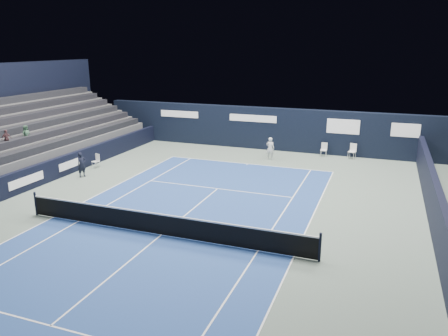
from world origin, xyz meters
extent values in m
plane|color=#57685E|center=(0.00, 2.00, 0.00)|extent=(48.00, 48.00, 0.00)
cube|color=navy|center=(0.00, 0.00, 0.00)|extent=(10.97, 23.77, 0.01)
cube|color=black|center=(10.50, 6.00, 0.90)|extent=(0.30, 22.00, 1.80)
cube|color=silver|center=(4.35, 15.66, 0.44)|extent=(0.43, 0.41, 0.04)
cube|color=silver|center=(4.36, 15.85, 0.70)|extent=(0.42, 0.04, 0.50)
cylinder|color=silver|center=(4.54, 15.82, 0.22)|extent=(0.02, 0.02, 0.44)
cylinder|color=silver|center=(4.18, 15.83, 0.22)|extent=(0.02, 0.02, 0.44)
cylinder|color=silver|center=(4.53, 15.48, 0.22)|extent=(0.02, 0.02, 0.44)
cylinder|color=silver|center=(4.17, 15.49, 0.22)|extent=(0.02, 0.02, 0.44)
cube|color=white|center=(4.36, 15.87, 0.78)|extent=(0.34, 0.09, 0.32)
cube|color=silver|center=(6.25, 15.68, 0.48)|extent=(0.56, 0.54, 0.04)
cube|color=silver|center=(6.31, 15.88, 0.77)|extent=(0.45, 0.15, 0.55)
cylinder|color=silver|center=(6.49, 15.81, 0.24)|extent=(0.03, 0.03, 0.48)
cylinder|color=silver|center=(6.11, 15.91, 0.24)|extent=(0.03, 0.03, 0.48)
cylinder|color=silver|center=(6.40, 15.45, 0.24)|extent=(0.03, 0.03, 0.48)
cylinder|color=silver|center=(6.01, 15.55, 0.24)|extent=(0.03, 0.03, 0.48)
cube|color=silver|center=(-8.76, 7.65, 0.41)|extent=(0.48, 0.46, 0.04)
cube|color=silver|center=(-8.71, 7.82, 0.65)|extent=(0.38, 0.13, 0.46)
cylinder|color=silver|center=(-8.56, 7.76, 0.20)|extent=(0.02, 0.02, 0.41)
cylinder|color=silver|center=(-8.88, 7.85, 0.20)|extent=(0.02, 0.02, 0.41)
cylinder|color=silver|center=(-8.65, 7.46, 0.20)|extent=(0.02, 0.02, 0.41)
cylinder|color=silver|center=(-8.97, 7.55, 0.20)|extent=(0.02, 0.02, 0.41)
imported|color=black|center=(-8.29, 5.72, 0.74)|extent=(0.53, 0.63, 1.48)
cube|color=white|center=(0.00, 11.88, 0.01)|extent=(10.97, 0.06, 0.00)
cube|color=white|center=(5.49, 0.00, 0.01)|extent=(0.06, 23.77, 0.00)
cube|color=white|center=(-5.49, 0.00, 0.01)|extent=(0.06, 23.77, 0.00)
cube|color=white|center=(4.12, 0.00, 0.01)|extent=(0.06, 23.77, 0.00)
cube|color=white|center=(-4.12, 0.00, 0.01)|extent=(0.06, 23.77, 0.00)
cube|color=white|center=(0.00, 6.40, 0.01)|extent=(8.23, 0.06, 0.00)
cube|color=white|center=(0.00, -6.40, 0.01)|extent=(8.23, 0.06, 0.00)
cube|color=white|center=(0.00, 0.00, 0.01)|extent=(0.06, 12.80, 0.00)
cube|color=white|center=(0.00, 11.73, 0.01)|extent=(0.06, 0.30, 0.00)
cylinder|color=black|center=(6.40, 0.00, 0.55)|extent=(0.10, 0.10, 1.10)
cylinder|color=black|center=(-6.40, 0.00, 0.55)|extent=(0.10, 0.10, 1.10)
cube|color=black|center=(0.00, 0.00, 0.46)|extent=(12.80, 0.03, 0.86)
cube|color=white|center=(0.00, 0.00, 0.91)|extent=(12.80, 0.05, 0.06)
cube|color=black|center=(0.00, 16.50, 1.55)|extent=(26.00, 0.60, 3.10)
cube|color=silver|center=(-7.00, 16.18, 2.30)|extent=(3.20, 0.02, 0.50)
cube|color=silver|center=(-1.00, 16.18, 2.30)|extent=(3.60, 0.02, 0.50)
cube|color=silver|center=(5.50, 16.18, 2.10)|extent=(2.20, 0.02, 1.00)
cube|color=silver|center=(9.50, 16.18, 2.10)|extent=(1.80, 0.02, 0.90)
cube|color=black|center=(-9.50, 6.00, 0.60)|extent=(0.30, 22.00, 1.20)
cube|color=silver|center=(-9.33, 2.50, 0.60)|extent=(0.02, 2.40, 0.45)
cube|color=silver|center=(-9.33, 6.00, 0.60)|extent=(0.02, 2.00, 0.45)
cube|color=#444447|center=(-10.10, 7.00, 0.82)|extent=(0.90, 16.00, 1.65)
cube|color=#48484B|center=(-11.00, 7.00, 1.05)|extent=(0.90, 16.00, 2.10)
cube|color=#464648|center=(-11.90, 7.00, 1.27)|extent=(0.90, 16.00, 2.55)
cube|color=#454547|center=(-12.80, 7.00, 1.50)|extent=(0.90, 16.00, 3.00)
cube|color=#4D4C4F|center=(-13.70, 7.00, 1.73)|extent=(0.90, 16.00, 3.45)
cube|color=#4F4F52|center=(-14.60, 7.00, 1.95)|extent=(0.90, 16.00, 3.90)
cube|color=black|center=(-10.10, 7.00, 1.85)|extent=(0.63, 15.20, 0.40)
cube|color=black|center=(-11.00, 7.00, 2.30)|extent=(0.63, 15.20, 0.40)
cube|color=black|center=(-11.90, 7.00, 2.75)|extent=(0.63, 15.20, 0.40)
cube|color=black|center=(-12.80, 7.00, 3.20)|extent=(0.63, 15.20, 0.40)
cube|color=black|center=(-13.70, 7.00, 3.65)|extent=(0.63, 15.20, 0.40)
cube|color=black|center=(-14.60, 7.00, 4.10)|extent=(0.63, 15.20, 0.40)
cube|color=black|center=(-15.35, 7.00, 3.20)|extent=(0.60, 18.00, 6.40)
imported|color=#4F2F34|center=(-11.00, 3.12, 2.60)|extent=(0.34, 0.62, 1.00)
imported|color=#32533C|center=(-11.00, 4.53, 2.60)|extent=(0.42, 0.55, 1.01)
imported|color=white|center=(1.04, 13.59, 0.76)|extent=(0.57, 0.38, 1.53)
cylinder|color=black|center=(0.89, 13.29, 1.05)|extent=(0.03, 0.29, 0.13)
torus|color=black|center=(0.89, 13.04, 1.15)|extent=(0.30, 0.13, 0.29)
camera|label=1|loc=(8.13, -14.51, 7.49)|focal=35.00mm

